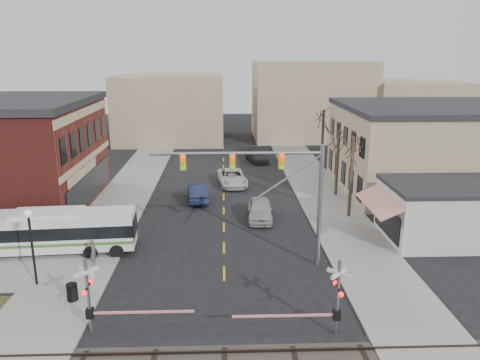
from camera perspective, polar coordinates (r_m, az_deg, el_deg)
name	(u,v)px	position (r m, az deg, el deg)	size (l,w,h in m)	color
ground	(224,289)	(28.17, -1.94, -13.16)	(160.00, 160.00, 0.00)	black
sidewalk_west	(128,191)	(47.67, -13.51, -1.36)	(5.00, 60.00, 0.12)	gray
sidewalk_east	(318,189)	(47.65, 9.49, -1.14)	(5.00, 60.00, 0.12)	gray
tan_building	(445,148)	(50.68, 23.72, 3.64)	(20.30, 15.30, 8.50)	tan
awning_shop	(442,212)	(37.27, 23.42, -3.56)	(9.74, 6.20, 4.30)	beige
tree_east_a	(351,177)	(39.48, 13.39, 0.36)	(0.28, 0.28, 6.75)	#382B21
tree_east_b	(337,163)	(45.24, 11.78, 2.06)	(0.28, 0.28, 6.30)	#382B21
tree_east_c	(322,142)	(52.81, 10.00, 4.55)	(0.28, 0.28, 7.20)	#382B21
transit_bus	(50,231)	(34.52, -22.16, -5.77)	(11.55, 3.32, 2.94)	silver
traffic_signal_mast	(275,180)	(28.95, 4.26, -0.05)	(10.61, 0.30, 8.00)	gray
rr_crossing_west	(97,297)	(24.37, -17.00, -13.49)	(5.60, 1.36, 4.00)	gray
rr_crossing_east	(329,299)	(23.61, 10.78, -14.04)	(5.60, 1.36, 4.00)	gray
street_lamp	(30,232)	(29.62, -24.19, -5.84)	(0.44, 0.44, 4.67)	black
trash_bin	(72,292)	(28.19, -19.78, -12.72)	(0.60, 0.60, 0.98)	black
car_a	(260,210)	(38.73, 2.43, -3.62)	(1.99, 4.96, 1.69)	#A1A2A6
car_b	(198,192)	(43.65, -5.18, -1.51)	(1.71, 4.91, 1.62)	#181F3D
car_c	(232,177)	(48.59, -0.97, 0.31)	(2.67, 5.80, 1.61)	silver
car_d	(257,156)	(59.08, 2.05, 2.94)	(1.99, 4.88, 1.42)	#37383B
pedestrian_near	(93,252)	(31.96, -17.43, -8.36)	(0.62, 0.41, 1.70)	#5B4E48
pedestrian_far	(68,233)	(35.35, -20.27, -6.10)	(0.93, 0.73, 1.92)	#363D5E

